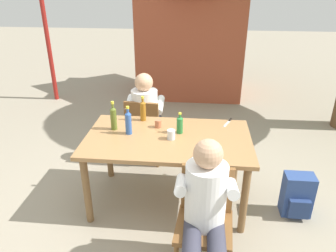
{
  "coord_description": "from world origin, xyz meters",
  "views": [
    {
      "loc": [
        0.28,
        -2.83,
        2.23
      ],
      "look_at": [
        0.0,
        0.0,
        0.89
      ],
      "focal_mm": 34.45,
      "sensor_mm": 36.0,
      "label": 1
    }
  ],
  "objects_px": {
    "chair_near_right": "(205,215)",
    "dining_table": "(168,145)",
    "bottle_green": "(180,124)",
    "backpack_by_near_side": "(297,196)",
    "person_in_plaid_shirt": "(146,112)",
    "cup_glass": "(171,135)",
    "brick_kiosk": "(191,26)",
    "person_in_white_shirt": "(205,207)",
    "cup_white": "(203,155)",
    "bottle_olive": "(113,117)",
    "table_knife": "(228,122)",
    "cup_terracotta": "(158,124)",
    "bottle_blue": "(128,122)",
    "chair_far_left": "(144,127)",
    "bottle_amber": "(143,110)"
  },
  "relations": [
    {
      "from": "person_in_white_shirt",
      "to": "cup_white",
      "type": "height_order",
      "value": "person_in_white_shirt"
    },
    {
      "from": "cup_glass",
      "to": "brick_kiosk",
      "type": "relative_size",
      "value": 0.04
    },
    {
      "from": "bottle_green",
      "to": "backpack_by_near_side",
      "type": "xyz_separation_m",
      "value": [
        1.21,
        -0.2,
        -0.65
      ]
    },
    {
      "from": "bottle_green",
      "to": "backpack_by_near_side",
      "type": "relative_size",
      "value": 0.49
    },
    {
      "from": "cup_glass",
      "to": "backpack_by_near_side",
      "type": "distance_m",
      "value": 1.41
    },
    {
      "from": "bottle_green",
      "to": "person_in_white_shirt",
      "type": "bearing_deg",
      "value": -75.3
    },
    {
      "from": "chair_near_right",
      "to": "brick_kiosk",
      "type": "height_order",
      "value": "brick_kiosk"
    },
    {
      "from": "cup_white",
      "to": "brick_kiosk",
      "type": "distance_m",
      "value": 4.1
    },
    {
      "from": "bottle_amber",
      "to": "cup_terracotta",
      "type": "height_order",
      "value": "bottle_amber"
    },
    {
      "from": "dining_table",
      "to": "bottle_olive",
      "type": "relative_size",
      "value": 5.33
    },
    {
      "from": "cup_glass",
      "to": "bottle_blue",
      "type": "bearing_deg",
      "value": 170.26
    },
    {
      "from": "cup_terracotta",
      "to": "cup_white",
      "type": "distance_m",
      "value": 0.76
    },
    {
      "from": "chair_near_right",
      "to": "dining_table",
      "type": "bearing_deg",
      "value": 115.71
    },
    {
      "from": "bottle_olive",
      "to": "table_knife",
      "type": "bearing_deg",
      "value": 13.7
    },
    {
      "from": "chair_near_right",
      "to": "backpack_by_near_side",
      "type": "bearing_deg",
      "value": 36.26
    },
    {
      "from": "dining_table",
      "to": "bottle_green",
      "type": "relative_size",
      "value": 7.39
    },
    {
      "from": "chair_near_right",
      "to": "cup_terracotta",
      "type": "height_order",
      "value": "chair_near_right"
    },
    {
      "from": "person_in_plaid_shirt",
      "to": "bottle_blue",
      "type": "distance_m",
      "value": 0.89
    },
    {
      "from": "dining_table",
      "to": "cup_white",
      "type": "relative_size",
      "value": 20.43
    },
    {
      "from": "bottle_blue",
      "to": "table_knife",
      "type": "height_order",
      "value": "bottle_blue"
    },
    {
      "from": "backpack_by_near_side",
      "to": "brick_kiosk",
      "type": "relative_size",
      "value": 0.18
    },
    {
      "from": "dining_table",
      "to": "cup_terracotta",
      "type": "xyz_separation_m",
      "value": [
        -0.13,
        0.21,
        0.13
      ]
    },
    {
      "from": "chair_far_left",
      "to": "bottle_amber",
      "type": "bearing_deg",
      "value": -80.88
    },
    {
      "from": "cup_white",
      "to": "backpack_by_near_side",
      "type": "height_order",
      "value": "cup_white"
    },
    {
      "from": "bottle_blue",
      "to": "brick_kiosk",
      "type": "height_order",
      "value": "brick_kiosk"
    },
    {
      "from": "table_knife",
      "to": "brick_kiosk",
      "type": "distance_m",
      "value": 3.35
    },
    {
      "from": "bottle_green",
      "to": "cup_terracotta",
      "type": "bearing_deg",
      "value": 154.89
    },
    {
      "from": "person_in_white_shirt",
      "to": "table_knife",
      "type": "height_order",
      "value": "person_in_white_shirt"
    },
    {
      "from": "dining_table",
      "to": "bottle_amber",
      "type": "relative_size",
      "value": 5.89
    },
    {
      "from": "dining_table",
      "to": "cup_terracotta",
      "type": "bearing_deg",
      "value": 120.53
    },
    {
      "from": "chair_near_right",
      "to": "bottle_green",
      "type": "distance_m",
      "value": 1.0
    },
    {
      "from": "table_knife",
      "to": "cup_terracotta",
      "type": "bearing_deg",
      "value": -165.05
    },
    {
      "from": "bottle_blue",
      "to": "bottle_olive",
      "type": "distance_m",
      "value": 0.19
    },
    {
      "from": "brick_kiosk",
      "to": "chair_near_right",
      "type": "bearing_deg",
      "value": -86.27
    },
    {
      "from": "chair_far_left",
      "to": "cup_white",
      "type": "height_order",
      "value": "chair_far_left"
    },
    {
      "from": "bottle_amber",
      "to": "cup_white",
      "type": "height_order",
      "value": "bottle_amber"
    },
    {
      "from": "dining_table",
      "to": "table_knife",
      "type": "xyz_separation_m",
      "value": [
        0.62,
        0.41,
        0.1
      ]
    },
    {
      "from": "bottle_olive",
      "to": "cup_glass",
      "type": "bearing_deg",
      "value": -14.86
    },
    {
      "from": "bottle_amber",
      "to": "cup_white",
      "type": "bearing_deg",
      "value": -49.29
    },
    {
      "from": "chair_near_right",
      "to": "person_in_plaid_shirt",
      "type": "bearing_deg",
      "value": 114.05
    },
    {
      "from": "cup_white",
      "to": "person_in_plaid_shirt",
      "type": "bearing_deg",
      "value": 119.27
    },
    {
      "from": "table_knife",
      "to": "brick_kiosk",
      "type": "height_order",
      "value": "brick_kiosk"
    },
    {
      "from": "bottle_blue",
      "to": "table_knife",
      "type": "distance_m",
      "value": 1.1
    },
    {
      "from": "dining_table",
      "to": "chair_far_left",
      "type": "xyz_separation_m",
      "value": [
        -0.38,
        0.78,
        -0.19
      ]
    },
    {
      "from": "person_in_white_shirt",
      "to": "cup_glass",
      "type": "relative_size",
      "value": 12.31
    },
    {
      "from": "bottle_green",
      "to": "bottle_olive",
      "type": "xyz_separation_m",
      "value": [
        -0.68,
        0.02,
        0.04
      ]
    },
    {
      "from": "bottle_olive",
      "to": "bottle_amber",
      "type": "distance_m",
      "value": 0.37
    },
    {
      "from": "table_knife",
      "to": "bottle_green",
      "type": "bearing_deg",
      "value": -148.86
    },
    {
      "from": "person_in_white_shirt",
      "to": "backpack_by_near_side",
      "type": "height_order",
      "value": "person_in_white_shirt"
    },
    {
      "from": "bottle_blue",
      "to": "bottle_green",
      "type": "xyz_separation_m",
      "value": [
        0.51,
        0.07,
        -0.03
      ]
    }
  ]
}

